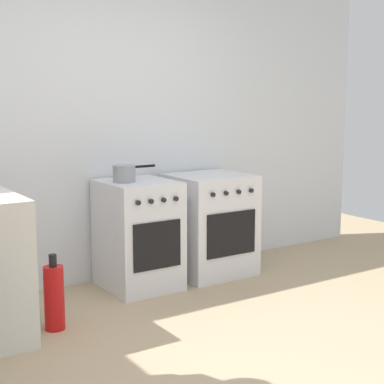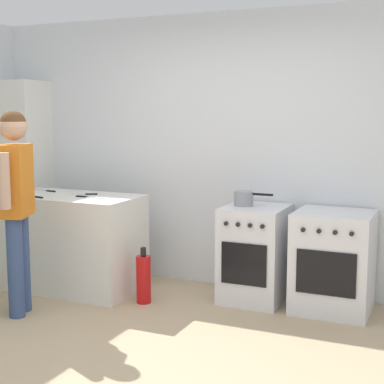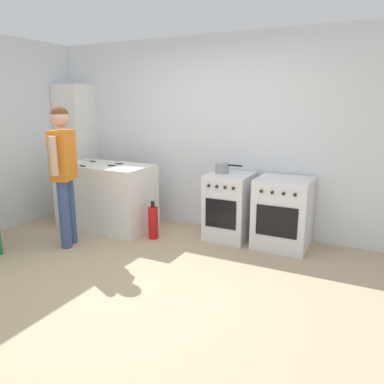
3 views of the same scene
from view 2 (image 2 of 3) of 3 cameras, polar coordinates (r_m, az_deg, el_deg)
The scene contains 13 objects.
ground_plane at distance 4.19m, azimuth -5.71°, elevation -15.91°, with size 8.00×8.00×0.00m, color tan.
back_wall at distance 5.62m, azimuth 4.02°, elevation 3.92°, with size 6.00×0.10×2.60m, color silver.
counter_unit at distance 5.71m, azimuth -11.60°, elevation -4.78°, with size 1.30×0.70×0.90m, color silver.
oven_left at distance 5.29m, azimuth 6.12°, elevation -5.94°, with size 0.53×0.62×0.85m.
oven_right at distance 5.13m, azimuth 13.52°, elevation -6.56°, with size 0.64×0.62×0.85m.
pot at distance 5.23m, azimuth 5.05°, elevation -0.62°, with size 0.36×0.18×0.13m.
knife_utility at distance 5.64m, azimuth -10.33°, elevation -0.21°, with size 0.24×0.13×0.01m.
knife_carving at distance 5.61m, azimuth -15.20°, elevation -0.41°, with size 0.32×0.13×0.01m.
knife_chef at distance 5.45m, azimuth -9.92°, elevation -0.49°, with size 0.31×0.04×0.01m.
knife_bread at distance 6.00m, azimuth -14.19°, elevation 0.15°, with size 0.35×0.10×0.01m.
person at distance 5.00m, azimuth -16.71°, elevation -0.14°, with size 0.31×0.54×1.69m.
fire_extinguisher at distance 5.26m, azimuth -4.72°, elevation -8.38°, with size 0.13×0.13×0.50m.
larder_cabinet at distance 6.58m, azimuth -16.05°, elevation 1.59°, with size 0.48×0.44×2.00m, color silver.
Camera 2 is at (1.92, -3.32, 1.69)m, focal length 55.00 mm.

